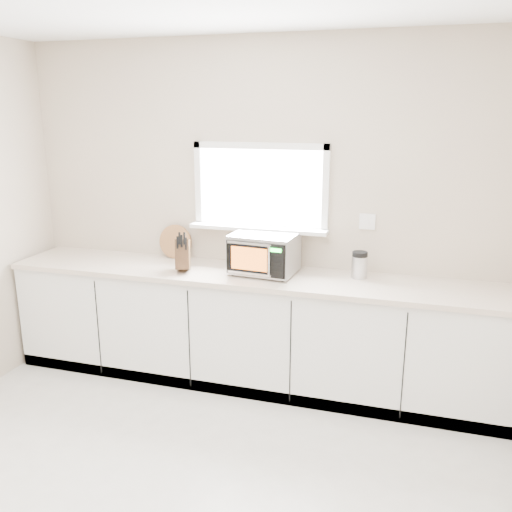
% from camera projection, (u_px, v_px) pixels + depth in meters
% --- Properties ---
extents(back_wall, '(4.00, 0.17, 2.70)m').
position_uv_depth(back_wall, '(261.00, 210.00, 4.36)').
color(back_wall, '#AF9D8B').
rests_on(back_wall, ground).
extents(cabinets, '(3.92, 0.60, 0.88)m').
position_uv_depth(cabinets, '(250.00, 330.00, 4.33)').
color(cabinets, white).
rests_on(cabinets, ground).
extents(countertop, '(3.92, 0.64, 0.04)m').
position_uv_depth(countertop, '(250.00, 276.00, 4.20)').
color(countertop, beige).
rests_on(countertop, cabinets).
extents(microwave, '(0.51, 0.44, 0.31)m').
position_uv_depth(microwave, '(264.00, 253.00, 4.16)').
color(microwave, black).
rests_on(microwave, countertop).
extents(knife_block, '(0.17, 0.25, 0.32)m').
position_uv_depth(knife_block, '(183.00, 254.00, 4.22)').
color(knife_block, '#4B331B').
rests_on(knife_block, countertop).
extents(cutting_board, '(0.29, 0.07, 0.29)m').
position_uv_depth(cutting_board, '(175.00, 242.00, 4.60)').
color(cutting_board, '#9E6C3D').
rests_on(cutting_board, countertop).
extents(coffee_grinder, '(0.15, 0.15, 0.21)m').
position_uv_depth(coffee_grinder, '(359.00, 265.00, 4.06)').
color(coffee_grinder, '#B3B6BB').
rests_on(coffee_grinder, countertop).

